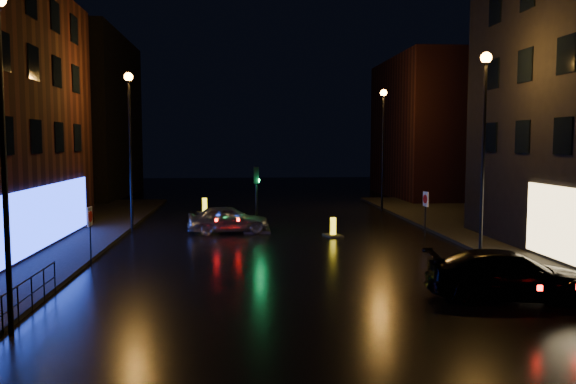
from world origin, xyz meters
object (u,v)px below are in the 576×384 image
object	(u,v)px
bollard_near	(333,232)
dark_sedan	(509,275)
road_sign_right	(426,203)
road_sign_left	(90,222)
traffic_signal	(256,221)
silver_hatchback	(228,219)
bollard_far	(205,210)

from	to	relation	value
bollard_near	dark_sedan	bearing A→B (deg)	-86.84
road_sign_right	bollard_near	bearing A→B (deg)	-11.79
bollard_near	road_sign_left	size ratio (longest dim) A/B	0.55
traffic_signal	dark_sedan	bearing A→B (deg)	-62.48
silver_hatchback	road_sign_right	bearing A→B (deg)	-107.66
dark_sedan	road_sign_right	bearing A→B (deg)	1.55
dark_sedan	bollard_near	bearing A→B (deg)	24.07
silver_hatchback	road_sign_left	bearing A→B (deg)	139.21
silver_hatchback	bollard_near	size ratio (longest dim) A/B	3.42
silver_hatchback	dark_sedan	world-z (taller)	silver_hatchback
traffic_signal	road_sign_left	xyz separation A→B (m)	(-6.70, -8.01, 1.20)
silver_hatchback	road_sign_right	xyz separation A→B (m)	(9.96, -2.09, 0.98)
bollard_far	road_sign_right	bearing A→B (deg)	-61.66
bollard_near	bollard_far	xyz separation A→B (m)	(-7.04, 9.89, 0.02)
traffic_signal	dark_sedan	world-z (taller)	traffic_signal
bollard_near	silver_hatchback	bearing A→B (deg)	149.08
road_sign_right	road_sign_left	bearing A→B (deg)	12.59
silver_hatchback	road_sign_left	xyz separation A→B (m)	(-5.19, -7.41, 0.98)
bollard_far	road_sign_right	world-z (taller)	road_sign_right
bollard_far	dark_sedan	bearing A→B (deg)	-84.29
road_sign_left	road_sign_right	size ratio (longest dim) A/B	1.00
bollard_far	road_sign_right	xyz separation A→B (m)	(11.68, -10.30, 1.48)
silver_hatchback	bollard_near	distance (m)	5.60
bollard_near	road_sign_right	xyz separation A→B (m)	(4.65, -0.41, 1.50)
traffic_signal	bollard_near	bearing A→B (deg)	-30.88
silver_hatchback	road_sign_right	distance (m)	10.23
silver_hatchback	road_sign_left	distance (m)	9.10
traffic_signal	bollard_near	world-z (taller)	traffic_signal
traffic_signal	bollard_far	bearing A→B (deg)	112.98
bollard_near	road_sign_left	bearing A→B (deg)	-164.75
dark_sedan	bollard_near	world-z (taller)	dark_sedan
traffic_signal	bollard_near	distance (m)	4.44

